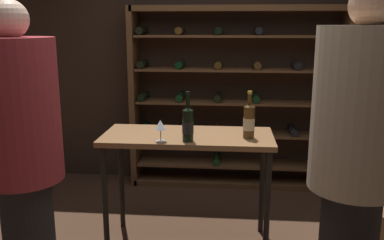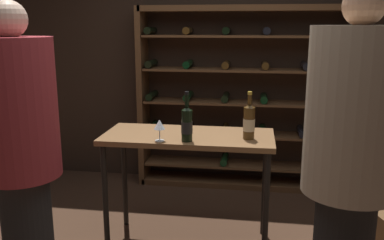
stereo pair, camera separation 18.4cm
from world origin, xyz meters
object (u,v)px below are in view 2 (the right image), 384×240
(person_guest_khaki, at_px, (351,152))
(wine_bottle_black_capsule, at_px, (249,121))
(tasting_table, at_px, (188,147))
(wine_bottle_green_slim, at_px, (187,124))
(wine_glass_stemmed_right, at_px, (159,125))
(person_bystander_red_print, at_px, (19,141))
(wine_rack, at_px, (244,99))

(person_guest_khaki, relative_size, wine_bottle_black_capsule, 5.49)
(tasting_table, relative_size, wine_bottle_green_slim, 3.59)
(wine_glass_stemmed_right, bearing_deg, wine_bottle_black_capsule, 13.70)
(person_bystander_red_print, bearing_deg, wine_bottle_black_capsule, -100.54)
(wine_bottle_black_capsule, bearing_deg, wine_rack, 92.90)
(tasting_table, height_order, wine_glass_stemmed_right, wine_glass_stemmed_right)
(person_guest_khaki, height_order, wine_glass_stemmed_right, person_guest_khaki)
(tasting_table, distance_m, wine_bottle_black_capsule, 0.52)
(wine_bottle_black_capsule, bearing_deg, person_bystander_red_print, -154.31)
(wine_bottle_green_slim, bearing_deg, person_bystander_red_print, -150.55)
(wine_bottle_green_slim, bearing_deg, person_guest_khaki, -30.86)
(tasting_table, bearing_deg, wine_bottle_green_slim, -84.01)
(person_bystander_red_print, distance_m, wine_glass_stemmed_right, 0.94)
(tasting_table, height_order, wine_bottle_black_capsule, wine_bottle_black_capsule)
(wine_rack, bearing_deg, wine_glass_stemmed_right, -110.23)
(person_bystander_red_print, bearing_deg, wine_bottle_green_slim, -96.77)
(wine_rack, bearing_deg, wine_bottle_green_slim, -103.77)
(wine_bottle_green_slim, xyz_separation_m, wine_glass_stemmed_right, (-0.20, -0.02, -0.01))
(person_guest_khaki, bearing_deg, person_bystander_red_print, -2.05)
(tasting_table, height_order, person_guest_khaki, person_guest_khaki)
(wine_bottle_green_slim, relative_size, wine_glass_stemmed_right, 2.29)
(person_guest_khaki, relative_size, wine_glass_stemmed_right, 12.20)
(person_bystander_red_print, relative_size, person_guest_khaki, 0.97)
(wine_bottle_black_capsule, relative_size, wine_glass_stemmed_right, 2.22)
(tasting_table, relative_size, wine_glass_stemmed_right, 8.21)
(person_guest_khaki, height_order, wine_bottle_black_capsule, person_guest_khaki)
(tasting_table, xyz_separation_m, wine_bottle_black_capsule, (0.46, -0.06, 0.24))
(person_bystander_red_print, distance_m, wine_bottle_black_capsule, 1.57)
(tasting_table, xyz_separation_m, person_guest_khaki, (1.02, -0.79, 0.25))
(wine_bottle_black_capsule, bearing_deg, tasting_table, 172.28)
(person_guest_khaki, distance_m, wine_bottle_black_capsule, 0.92)
(tasting_table, xyz_separation_m, wine_glass_stemmed_right, (-0.18, -0.22, 0.22))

